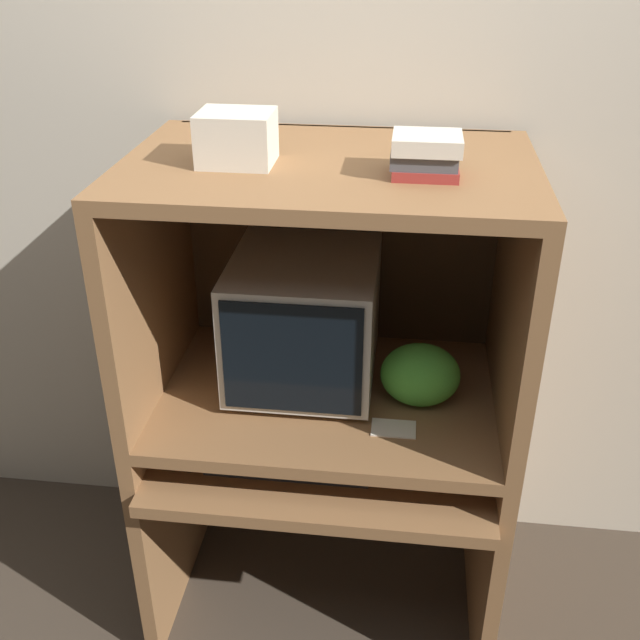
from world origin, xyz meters
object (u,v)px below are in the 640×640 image
object	(u,v)px
keyboard	(290,457)
snack_bag	(420,375)
book_stack	(426,154)
mouse	(390,462)
crt_monitor	(304,319)
storage_box	(237,138)

from	to	relation	value
keyboard	snack_bag	size ratio (longest dim) A/B	2.03
keyboard	book_stack	xyz separation A→B (m)	(0.30, 0.08, 0.81)
keyboard	snack_bag	bearing A→B (deg)	22.97
keyboard	mouse	xyz separation A→B (m)	(0.27, 0.01, 0.00)
crt_monitor	mouse	distance (m)	0.45
keyboard	storage_box	xyz separation A→B (m)	(-0.12, 0.12, 0.82)
storage_box	mouse	bearing A→B (deg)	-14.97
keyboard	snack_bag	world-z (taller)	snack_bag
snack_bag	storage_box	size ratio (longest dim) A/B	1.24
keyboard	book_stack	distance (m)	0.87
crt_monitor	mouse	bearing A→B (deg)	-39.83
keyboard	storage_box	bearing A→B (deg)	137.14
mouse	book_stack	distance (m)	0.81
mouse	storage_box	bearing A→B (deg)	165.03
crt_monitor	book_stack	xyz separation A→B (m)	(0.29, -0.15, 0.51)
mouse	book_stack	xyz separation A→B (m)	(0.04, 0.06, 0.81)
keyboard	crt_monitor	bearing A→B (deg)	87.42
mouse	snack_bag	distance (m)	0.24
snack_bag	keyboard	bearing A→B (deg)	-157.03
crt_monitor	book_stack	size ratio (longest dim) A/B	2.91
snack_bag	storage_box	world-z (taller)	storage_box
keyboard	storage_box	distance (m)	0.84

